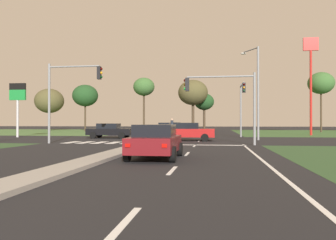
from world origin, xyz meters
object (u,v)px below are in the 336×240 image
Objects in this scene: car_maroon_second at (155,141)px; car_red_third at (188,131)px; car_grey_sixth at (176,127)px; treeline_fifth at (204,102)px; car_beige_fifth at (165,128)px; treeline_fourth at (193,93)px; traffic_signal_near_left at (68,89)px; street_lamp_second at (256,87)px; pedestrian_at_median at (172,125)px; car_navy_fourth at (171,127)px; treeline_second at (85,96)px; fuel_price_totem at (18,98)px; traffic_signal_far_right at (242,100)px; car_black_near at (110,131)px; traffic_signal_near_right at (226,95)px; treeline_near at (49,101)px; fastfood_pole_sign at (311,64)px; treeline_third at (144,87)px.

car_red_third is (0.23, 14.91, 0.03)m from car_maroon_second.
treeline_fifth is (5.05, 0.38, 4.39)m from car_grey_sixth.
treeline_fifth reaches higher than car_beige_fifth.
treeline_fourth is at bearing -177.08° from car_red_third.
street_lamp_second is at bearing 26.43° from traffic_signal_near_left.
pedestrian_at_median is 0.28× the size of treeline_fifth.
car_navy_fourth is (-4.58, 40.49, 0.01)m from car_maroon_second.
treeline_second is (-20.63, 44.14, 5.61)m from car_maroon_second.
pedestrian_at_median is at bearing 23.68° from fuel_price_totem.
car_red_third is 8.76m from traffic_signal_far_right.
car_maroon_second is at bearing -90.69° from treeline_fifth.
fuel_price_totem is at bearing 175.04° from street_lamp_second.
car_grey_sixth is 0.78× the size of fuel_price_totem.
treeline_fifth is (9.01, 36.92, 1.08)m from traffic_signal_near_left.
car_maroon_second is 22.21m from traffic_signal_far_right.
traffic_signal_near_right is at bearing 51.86° from car_black_near.
treeline_second is (-20.86, 29.22, 5.58)m from car_red_third.
treeline_near is at bearing 177.80° from treeline_fifth.
car_grey_sixth is (-4.71, 31.36, 0.01)m from car_red_third.
fastfood_pole_sign reaches higher than treeline_third.
traffic_signal_near_right reaches higher than car_maroon_second.
car_navy_fourth is 0.45× the size of treeline_third.
treeline_fourth is (-1.48, 28.98, 5.86)m from car_red_third.
treeline_near is at bearing 157.21° from fastfood_pole_sign.
fastfood_pole_sign reaches higher than treeline_fourth.
treeline_near is (-24.87, 1.52, 4.92)m from car_grey_sixth.
fuel_price_totem is at bearing -93.02° from car_black_near.
street_lamp_second reaches higher than car_grey_sixth.
car_grey_sixth is 0.37× the size of fastfood_pole_sign.
traffic_signal_near_left reaches higher than car_black_near.
pedestrian_at_median is (-7.89, 4.71, -2.60)m from traffic_signal_far_right.
car_red_third is 1.02× the size of car_grey_sixth.
treeline_near is at bearing -31.06° from car_beige_fifth.
treeline_second is (8.72, -3.66, 0.65)m from treeline_near.
treeline_third is 8.83m from treeline_fourth.
car_maroon_second is at bearing -64.95° from treeline_second.
traffic_signal_far_right reaches higher than car_navy_fourth.
treeline_fourth is (3.33, 3.41, 5.88)m from car_navy_fourth.
fastfood_pole_sign reaches higher than car_maroon_second.
traffic_signal_near_left is 13.65m from fuel_price_totem.
car_black_near is 36.51m from treeline_near.
traffic_signal_near_left is at bearing -43.75° from fuel_price_totem.
traffic_signal_far_right is 0.70× the size of treeline_near.
car_maroon_second is at bearing -109.06° from traffic_signal_near_right.
car_red_third is 0.55× the size of treeline_second.
street_lamp_second is 1.25× the size of treeline_fifth.
treeline_second reaches higher than car_navy_fourth.
treeline_fourth is at bearing 105.63° from street_lamp_second.
traffic_signal_near_right is 0.57× the size of treeline_fourth.
traffic_signal_near_right is at bearing -49.33° from treeline_near.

